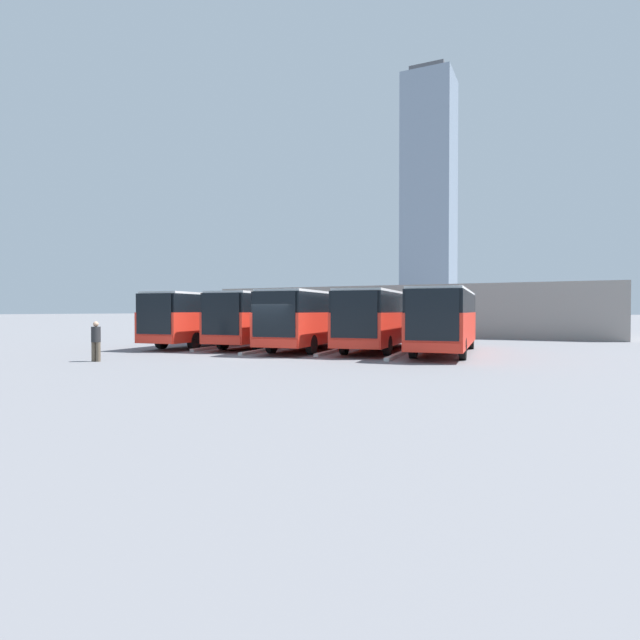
% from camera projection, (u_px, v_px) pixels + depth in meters
% --- Properties ---
extents(ground_plane, '(600.00, 600.00, 0.00)m').
position_uv_depth(ground_plane, '(269.00, 357.00, 23.79)').
color(ground_plane, slate).
extents(bus_0, '(3.45, 11.18, 3.23)m').
position_uv_depth(bus_0, '(445.00, 318.00, 25.62)').
color(bus_0, red).
rests_on(bus_0, ground_plane).
extents(curb_divider_0, '(0.89, 7.34, 0.15)m').
position_uv_depth(curb_divider_0, '(402.00, 353.00, 24.94)').
color(curb_divider_0, '#B2B2AD').
rests_on(curb_divider_0, ground_plane).
extents(bus_1, '(3.45, 11.18, 3.23)m').
position_uv_depth(bus_1, '(381.00, 318.00, 27.66)').
color(bus_1, red).
rests_on(bus_1, ground_plane).
extents(curb_divider_1, '(0.89, 7.34, 0.15)m').
position_uv_depth(curb_divider_1, '(339.00, 350.00, 26.99)').
color(curb_divider_1, '#B2B2AD').
rests_on(curb_divider_1, ground_plane).
extents(bus_2, '(3.45, 11.18, 3.23)m').
position_uv_depth(bus_2, '(315.00, 317.00, 28.36)').
color(bus_2, red).
rests_on(bus_2, ground_plane).
extents(curb_divider_2, '(0.89, 7.34, 0.15)m').
position_uv_depth(curb_divider_2, '(272.00, 349.00, 27.69)').
color(curb_divider_2, '#B2B2AD').
rests_on(curb_divider_2, ground_plane).
extents(bus_3, '(3.45, 11.18, 3.23)m').
position_uv_depth(bus_3, '(267.00, 317.00, 30.66)').
color(bus_3, red).
rests_on(bus_3, ground_plane).
extents(curb_divider_3, '(0.89, 7.34, 0.15)m').
position_uv_depth(curb_divider_3, '(227.00, 346.00, 29.98)').
color(curb_divider_3, '#B2B2AD').
rests_on(curb_divider_3, ground_plane).
extents(bus_4, '(3.45, 11.18, 3.23)m').
position_uv_depth(bus_4, '(210.00, 317.00, 31.41)').
color(bus_4, red).
rests_on(bus_4, ground_plane).
extents(pedestrian, '(0.46, 0.46, 1.73)m').
position_uv_depth(pedestrian, '(96.00, 340.00, 21.45)').
color(pedestrian, brown).
rests_on(pedestrian, ground_plane).
extents(station_building, '(34.49, 16.24, 4.34)m').
position_uv_depth(station_building, '(412.00, 311.00, 47.98)').
color(station_building, gray).
rests_on(station_building, ground_plane).
extents(office_tower, '(16.07, 16.07, 82.34)m').
position_uv_depth(office_tower, '(429.00, 196.00, 166.60)').
color(office_tower, '#7F8EA3').
rests_on(office_tower, ground_plane).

